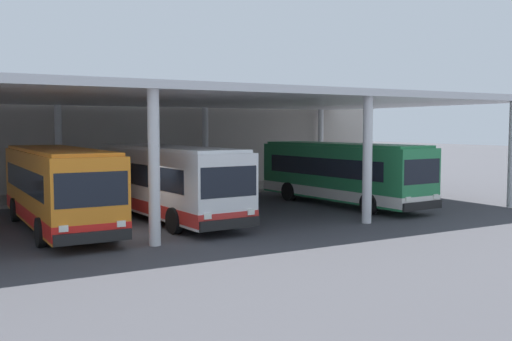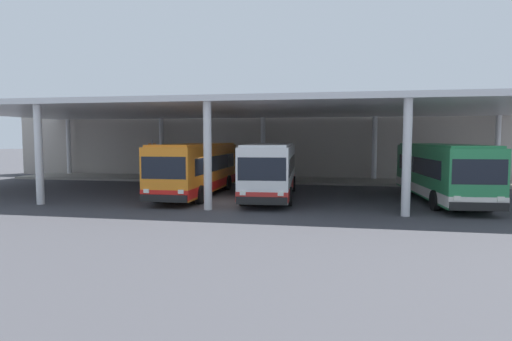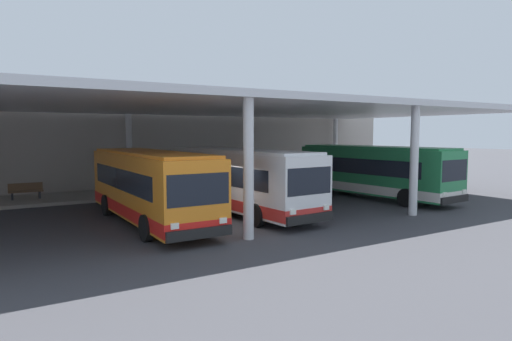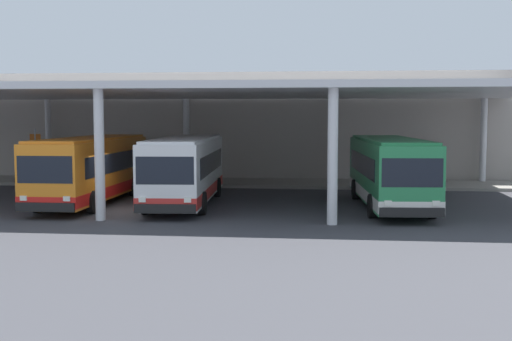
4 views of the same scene
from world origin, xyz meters
name	(u,v)px [view 2 (image 2 of 4)]	position (x,y,z in m)	size (l,w,h in m)	color
ground_plane	(221,202)	(0.00, 0.00, 0.00)	(200.00, 200.00, 0.00)	#3D3D42
platform_kerb	(259,180)	(0.00, 11.75, 0.09)	(42.00, 4.50, 0.18)	gray
station_building_facade	(266,138)	(0.00, 15.00, 3.50)	(48.00, 1.60, 7.01)	#ADA399
canopy_shelter	(243,111)	(0.00, 5.50, 5.29)	(40.00, 17.00, 5.55)	silver
bus_nearest_bay	(197,168)	(-2.19, 2.37, 1.66)	(2.78, 10.55, 3.17)	orange
bus_second_bay	(271,169)	(2.37, 2.47, 1.66)	(3.21, 10.67, 3.17)	white
bus_middle_bay	(441,172)	(11.87, 2.54, 1.66)	(3.26, 10.68, 3.17)	#28844C
bench_waiting	(185,172)	(-6.45, 11.82, 0.66)	(1.80, 0.45, 0.92)	brown
trash_bin	(155,171)	(-9.18, 11.83, 0.68)	(0.52, 0.52, 0.98)	#236638
banner_sign	(152,156)	(-8.97, 10.94, 1.98)	(0.70, 0.12, 3.20)	#B2B2B7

